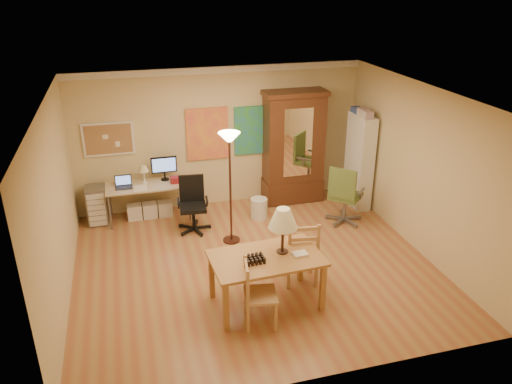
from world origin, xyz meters
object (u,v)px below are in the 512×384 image
object	(u,v)px
dining_table	(272,246)
office_chair_black	(193,216)
bookshelf	(359,161)
office_chair_green	(344,208)
armoire	(293,154)
computer_desk	(150,197)

from	to	relation	value
dining_table	office_chair_black	distance (m)	2.60
dining_table	office_chair_black	bearing A→B (deg)	106.76
bookshelf	office_chair_green	bearing A→B (deg)	-130.94
armoire	bookshelf	distance (m)	1.28
dining_table	office_chair_green	distance (m)	2.86
dining_table	office_chair_black	world-z (taller)	dining_table
armoire	bookshelf	world-z (taller)	armoire
dining_table	office_chair_green	xyz separation A→B (m)	(1.98, 1.97, -0.59)
computer_desk	armoire	xyz separation A→B (m)	(2.82, 0.08, 0.55)
office_chair_green	armoire	distance (m)	1.51
computer_desk	bookshelf	distance (m)	4.03
dining_table	armoire	xyz separation A→B (m)	(1.40, 3.20, 0.08)
dining_table	armoire	distance (m)	3.49
office_chair_black	bookshelf	size ratio (longest dim) A/B	0.54
office_chair_green	office_chair_black	bearing A→B (deg)	170.76
dining_table	bookshelf	world-z (taller)	bookshelf
bookshelf	dining_table	bearing A→B (deg)	-134.11
dining_table	bookshelf	xyz separation A→B (m)	(2.55, 2.63, 0.02)
computer_desk	dining_table	bearing A→B (deg)	-65.52
office_chair_black	office_chair_green	distance (m)	2.74
office_chair_black	computer_desk	bearing A→B (deg)	134.61
dining_table	computer_desk	size ratio (longest dim) A/B	1.02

